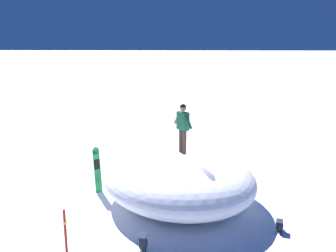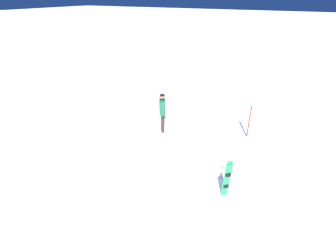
# 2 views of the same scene
# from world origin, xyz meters

# --- Properties ---
(ground) EXTENTS (240.00, 240.00, 0.00)m
(ground) POSITION_xyz_m (0.00, 0.00, 0.00)
(ground) COLOR white
(snow_mound) EXTENTS (7.12, 7.51, 1.74)m
(snow_mound) POSITION_xyz_m (-0.25, 0.49, 0.87)
(snow_mound) COLOR white
(snow_mound) RESTS_ON ground
(snowboarder_standing) EXTENTS (0.63, 0.89, 1.68)m
(snowboarder_standing) POSITION_xyz_m (-0.09, 0.49, 2.74)
(snowboarder_standing) COLOR black
(snowboarder_standing) RESTS_ON snow_mound
(snowboard_primary_upright) EXTENTS (0.30, 0.29, 1.71)m
(snowboard_primary_upright) POSITION_xyz_m (-3.16, 1.18, 0.88)
(snowboard_primary_upright) COLOR #1E8C47
(snowboard_primary_upright) RESTS_ON ground
(backpack_near) EXTENTS (0.28, 0.49, 0.46)m
(backpack_near) POSITION_xyz_m (-1.19, -2.65, 0.23)
(backpack_near) COLOR #1E2333
(backpack_near) RESTS_ON ground
(backpack_far) EXTENTS (0.33, 0.54, 0.33)m
(backpack_far) POSITION_xyz_m (2.74, -1.54, 0.17)
(backpack_far) COLOR #1E2333
(backpack_far) RESTS_ON ground
(trail_marker_pole) EXTENTS (0.10, 0.10, 1.80)m
(trail_marker_pole) POSITION_xyz_m (-2.86, -3.90, 0.95)
(trail_marker_pole) COLOR #A51E19
(trail_marker_pole) RESTS_ON ground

